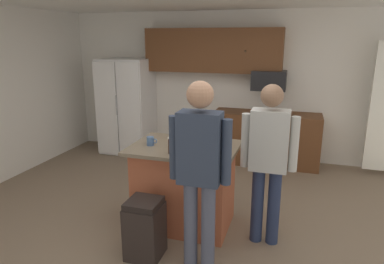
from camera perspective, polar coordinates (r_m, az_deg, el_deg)
floor at (r=4.18m, az=-0.24°, el=-15.50°), size 7.04×7.04×0.00m
back_wall at (r=6.38m, az=7.27°, el=7.55°), size 6.40×0.10×2.60m
cabinet_run_upper at (r=6.21m, az=3.41°, el=13.22°), size 2.40×0.38×0.75m
cabinet_run_lower at (r=6.17m, az=11.99°, el=-1.01°), size 1.80×0.63×0.90m
refrigerator at (r=6.69m, az=-10.66°, el=4.17°), size 0.92×0.76×1.77m
microwave_over_range at (r=5.99m, az=12.53°, el=8.27°), size 0.56×0.40×0.32m
kitchen_island at (r=4.06m, az=-1.25°, el=-8.75°), size 1.19×0.87×0.96m
person_guest_right at (r=3.61m, az=12.45°, el=-3.69°), size 0.57×0.22×1.71m
person_guest_left at (r=3.11m, az=1.27°, el=-5.35°), size 0.57×0.24×1.79m
glass_stout_tall at (r=3.95m, az=5.49°, el=-1.16°), size 0.08×0.08×0.12m
glass_short_whisky at (r=3.70m, az=4.71°, el=-2.08°), size 0.07×0.07×0.15m
mug_blue_stoneware at (r=3.93m, az=-6.82°, el=-1.48°), size 0.12×0.08×0.10m
mug_ceramic_white at (r=3.89m, az=-3.36°, el=-1.57°), size 0.12×0.08×0.10m
glass_pilsner at (r=4.17m, az=-3.08°, el=-0.23°), size 0.06×0.06×0.13m
glass_dark_ale at (r=3.63m, az=-3.35°, el=-2.39°), size 0.08×0.08×0.15m
serving_tray at (r=3.82m, az=0.82°, el=-2.31°), size 0.44×0.30×0.04m
trash_bin at (r=3.61m, az=-7.75°, el=-15.44°), size 0.34×0.34×0.61m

